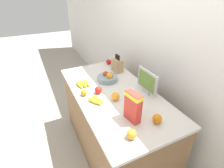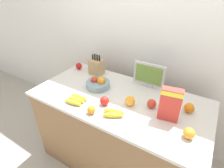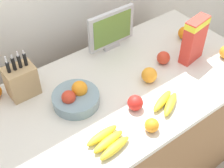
# 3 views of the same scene
# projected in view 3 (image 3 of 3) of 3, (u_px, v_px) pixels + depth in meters

# --- Properties ---
(counter) EXTENTS (1.63, 0.82, 0.90)m
(counter) POSITION_uv_depth(u_px,v_px,m) (121.00, 137.00, 2.01)
(counter) COLOR olive
(counter) RESTS_ON ground_plane
(knife_block) EXTENTS (0.15, 0.11, 0.27)m
(knife_block) POSITION_uv_depth(u_px,v_px,m) (21.00, 81.00, 1.60)
(knife_block) COLOR tan
(knife_block) RESTS_ON counter
(small_monitor) EXTENTS (0.32, 0.03, 0.26)m
(small_monitor) POSITION_uv_depth(u_px,v_px,m) (111.00, 29.00, 1.86)
(small_monitor) COLOR #B7B7BC
(small_monitor) RESTS_ON counter
(cereal_box) EXTENTS (0.17, 0.09, 0.27)m
(cereal_box) POSITION_uv_depth(u_px,v_px,m) (194.00, 38.00, 1.77)
(cereal_box) COLOR red
(cereal_box) RESTS_ON counter
(fruit_bowl) EXTENTS (0.24, 0.24, 0.12)m
(fruit_bowl) POSITION_uv_depth(u_px,v_px,m) (76.00, 98.00, 1.58)
(fruit_bowl) COLOR gray
(fruit_bowl) RESTS_ON counter
(banana_bunch_left) EXTENTS (0.18, 0.15, 0.04)m
(banana_bunch_left) POSITION_uv_depth(u_px,v_px,m) (108.00, 142.00, 1.41)
(banana_bunch_left) COLOR yellow
(banana_bunch_left) RESTS_ON counter
(banana_bunch_right) EXTENTS (0.19, 0.15, 0.04)m
(banana_bunch_right) POSITION_uv_depth(u_px,v_px,m) (166.00, 102.00, 1.58)
(banana_bunch_right) COLOR yellow
(banana_bunch_right) RESTS_ON counter
(apple_rightmost) EXTENTS (0.08, 0.08, 0.08)m
(apple_rightmost) POSITION_uv_depth(u_px,v_px,m) (163.00, 58.00, 1.82)
(apple_rightmost) COLOR red
(apple_rightmost) RESTS_ON counter
(apple_near_bananas) EXTENTS (0.08, 0.08, 0.08)m
(apple_near_bananas) POSITION_uv_depth(u_px,v_px,m) (135.00, 103.00, 1.56)
(apple_near_bananas) COLOR red
(apple_near_bananas) RESTS_ON counter
(orange_mid_left) EXTENTS (0.09, 0.09, 0.09)m
(orange_mid_left) POSITION_uv_depth(u_px,v_px,m) (149.00, 75.00, 1.70)
(orange_mid_left) COLOR orange
(orange_mid_left) RESTS_ON counter
(orange_back_center) EXTENTS (0.08, 0.08, 0.08)m
(orange_back_center) POSITION_uv_depth(u_px,v_px,m) (184.00, 33.00, 2.00)
(orange_back_center) COLOR orange
(orange_back_center) RESTS_ON counter
(orange_front_left) EXTENTS (0.07, 0.07, 0.07)m
(orange_front_left) POSITION_uv_depth(u_px,v_px,m) (152.00, 125.00, 1.46)
(orange_front_left) COLOR orange
(orange_front_left) RESTS_ON counter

